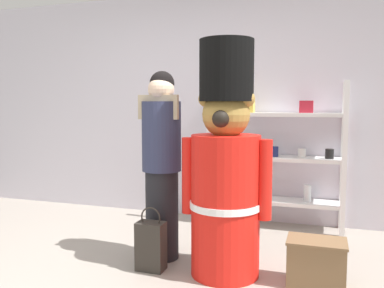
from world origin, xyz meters
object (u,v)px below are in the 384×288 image
at_px(teddy_bear_guard, 226,173).
at_px(display_crate, 316,263).
at_px(person_shopper, 162,162).
at_px(shopping_bag, 151,245).
at_px(merchandise_shelf, 275,155).

xyz_separation_m(teddy_bear_guard, display_crate, (0.68, 0.01, -0.63)).
relative_size(person_shopper, shopping_bag, 3.12).
xyz_separation_m(teddy_bear_guard, person_shopper, (-0.59, 0.16, 0.04)).
relative_size(person_shopper, display_crate, 3.80).
bearing_deg(shopping_bag, person_shopper, 92.94).
height_order(merchandise_shelf, shopping_bag, merchandise_shelf).
xyz_separation_m(teddy_bear_guard, shopping_bag, (-0.58, -0.11, -0.60)).
relative_size(teddy_bear_guard, person_shopper, 1.12).
distance_m(merchandise_shelf, display_crate, 1.57).
bearing_deg(display_crate, merchandise_shelf, 108.81).
distance_m(merchandise_shelf, shopping_bag, 1.78).
bearing_deg(person_shopper, merchandise_shelf, 56.86).
bearing_deg(shopping_bag, display_crate, 5.34).
bearing_deg(person_shopper, display_crate, -6.78).
distance_m(merchandise_shelf, person_shopper, 1.46).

